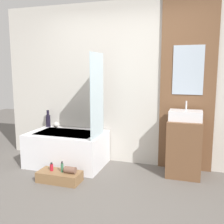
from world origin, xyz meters
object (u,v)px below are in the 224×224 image
object	(u,v)px
wooden_step_bench	(60,177)
vase_tall_dark	(48,120)
bottle_soap_primary	(52,167)
vase_round_light	(56,125)
bathtub	(67,149)
bottle_soap_secondary	(62,167)
sink	(186,115)

from	to	relation	value
wooden_step_bench	vase_tall_dark	xyz separation A→B (m)	(-0.72, 0.93, 0.59)
vase_tall_dark	bottle_soap_primary	distance (m)	1.19
vase_tall_dark	bottle_soap_primary	bearing A→B (deg)	-57.23
vase_tall_dark	vase_round_light	bearing A→B (deg)	-3.21
bathtub	bottle_soap_primary	bearing A→B (deg)	-82.50
wooden_step_bench	vase_round_light	xyz separation A→B (m)	(-0.55, 0.92, 0.51)
vase_round_light	bottle_soap_secondary	bearing A→B (deg)	-56.93
wooden_step_bench	sink	world-z (taller)	sink
wooden_step_bench	sink	distance (m)	1.97
vase_round_light	bottle_soap_primary	bearing A→B (deg)	-64.79
sink	bottle_soap_secondary	xyz separation A→B (m)	(-1.58, -0.77, -0.68)
bottle_soap_primary	bottle_soap_secondary	distance (m)	0.17
bottle_soap_primary	bottle_soap_secondary	bearing A→B (deg)	0.00
vase_round_light	bottle_soap_secondary	xyz separation A→B (m)	(0.60, -0.92, -0.37)
bottle_soap_secondary	wooden_step_bench	bearing A→B (deg)	180.00
vase_tall_dark	vase_round_light	xyz separation A→B (m)	(0.16, -0.01, -0.07)
bathtub	sink	distance (m)	1.93
bottle_soap_primary	bottle_soap_secondary	world-z (taller)	bottle_soap_secondary
wooden_step_bench	vase_tall_dark	size ratio (longest dim) A/B	2.04
bottle_soap_primary	wooden_step_bench	bearing A→B (deg)	0.00
bathtub	bottle_soap_primary	size ratio (longest dim) A/B	10.48
wooden_step_bench	vase_round_light	world-z (taller)	vase_round_light
vase_tall_dark	bottle_soap_primary	xyz separation A→B (m)	(0.60, -0.93, -0.46)
bathtub	wooden_step_bench	bearing A→B (deg)	-72.05
wooden_step_bench	vase_tall_dark	world-z (taller)	vase_tall_dark
bathtub	bottle_soap_secondary	xyz separation A→B (m)	(0.25, -0.63, -0.06)
sink	vase_tall_dark	distance (m)	2.35
bathtub	vase_round_light	size ratio (longest dim) A/B	12.40
wooden_step_bench	sink	size ratio (longest dim) A/B	1.31
wooden_step_bench	vase_round_light	bearing A→B (deg)	121.04
bathtub	bottle_soap_secondary	bearing A→B (deg)	-68.39
bottle_soap_primary	bottle_soap_secondary	size ratio (longest dim) A/B	0.77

